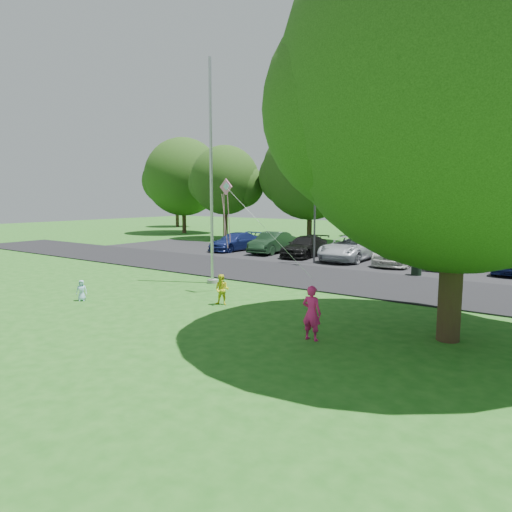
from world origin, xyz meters
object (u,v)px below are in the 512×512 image
Objects in this scene: child_yellow at (222,290)px; woman at (312,313)px; trash_can at (416,268)px; child_blue at (82,290)px; flagpole at (211,192)px; big_tree at (457,97)px; street_lamp at (318,205)px; kite at (227,198)px.

woman is at bearing -39.74° from child_yellow.
trash_can is 1.05× the size of child_blue.
big_tree is at bearing -14.29° from flagpole.
street_lamp reaches higher than kite.
trash_can is at bearing 49.78° from child_yellow.
child_yellow is (-7.69, -0.33, -5.95)m from big_tree.
kite is at bearing 103.88° from child_yellow.
street_lamp is 14.71m from big_tree.
flagpole is 11.42m from big_tree.
child_blue is (-1.65, -5.69, -3.76)m from flagpole.
big_tree is at bearing -16.65° from child_yellow.
street_lamp is 7.23× the size of child_blue.
trash_can is 12.31m from big_tree.
kite is at bearing -71.40° from street_lamp.
street_lamp is 5.11× the size of child_yellow.
child_yellow is (-4.01, -10.37, 0.14)m from trash_can.
street_lamp is 14.66m from woman.
child_blue is (-9.48, -0.84, -0.37)m from woman.
woman is 7.44m from kite.
big_tree is at bearing -34.52° from street_lamp.
kite is (2.04, -1.38, -0.27)m from flagpole.
child_blue is 6.66m from kite.
child_yellow is at bearing -20.78° from woman.
street_lamp is 6.89× the size of trash_can.
child_blue is 0.13× the size of kite.
big_tree is 6.82m from woman.
child_blue is (-4.80, -2.61, -0.17)m from child_yellow.
flagpole is 12.42× the size of child_blue.
street_lamp is at bearing 81.37° from flagpole.
flagpole reaches higher than kite.
woman is (7.82, -4.85, -3.40)m from flagpole.
woman is 0.25× the size of kite.
big_tree is 14.21m from child_blue.
kite is (0.83, -9.32, 0.40)m from street_lamp.
kite is (-1.11, 1.71, 3.32)m from child_yellow.
child_yellow reaches higher than child_blue.
big_tree is (9.63, -10.71, 3.02)m from street_lamp.
flagpole is 8.79× the size of child_yellow.
woman is at bearing -27.28° from kite.
woman is 1.91× the size of child_blue.
kite is (-5.12, -8.66, 3.47)m from trash_can.
street_lamp is at bearing 80.88° from child_yellow.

